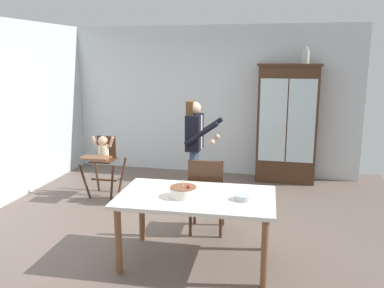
# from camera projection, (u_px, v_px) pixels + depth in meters

# --- Properties ---
(ground_plane) EXTENTS (6.24, 6.24, 0.00)m
(ground_plane) POSITION_uv_depth(u_px,v_px,m) (172.00, 226.00, 5.30)
(ground_plane) COLOR #66564C
(wall_back) EXTENTS (5.32, 0.06, 2.70)m
(wall_back) POSITION_uv_depth(u_px,v_px,m) (211.00, 101.00, 7.51)
(wall_back) COLOR silver
(wall_back) RESTS_ON ground_plane
(china_cabinet) EXTENTS (1.05, 0.48, 2.04)m
(china_cabinet) POSITION_uv_depth(u_px,v_px,m) (287.00, 123.00, 7.01)
(china_cabinet) COLOR #422819
(china_cabinet) RESTS_ON ground_plane
(ceramic_vase) EXTENTS (0.13, 0.13, 0.27)m
(ceramic_vase) POSITION_uv_depth(u_px,v_px,m) (306.00, 56.00, 6.72)
(ceramic_vase) COLOR #B2B7B2
(ceramic_vase) RESTS_ON china_cabinet
(high_chair_with_toddler) EXTENTS (0.60, 0.70, 0.95)m
(high_chair_with_toddler) POSITION_uv_depth(u_px,v_px,m) (103.00, 155.00, 6.34)
(high_chair_with_toddler) COLOR #422819
(high_chair_with_toddler) RESTS_ON ground_plane
(adult_person) EXTENTS (0.49, 0.48, 1.53)m
(adult_person) POSITION_uv_depth(u_px,v_px,m) (195.00, 140.00, 5.93)
(adult_person) COLOR #3D4C6B
(adult_person) RESTS_ON ground_plane
(dining_table) EXTENTS (1.67, 1.03, 0.74)m
(dining_table) POSITION_uv_depth(u_px,v_px,m) (196.00, 203.00, 4.27)
(dining_table) COLOR silver
(dining_table) RESTS_ON ground_plane
(birthday_cake) EXTENTS (0.28, 0.28, 0.19)m
(birthday_cake) POSITION_uv_depth(u_px,v_px,m) (183.00, 192.00, 4.21)
(birthday_cake) COLOR white
(birthday_cake) RESTS_ON dining_table
(serving_bowl) EXTENTS (0.18, 0.18, 0.05)m
(serving_bowl) POSITION_uv_depth(u_px,v_px,m) (243.00, 197.00, 4.12)
(serving_bowl) COLOR #B2BCC6
(serving_bowl) RESTS_ON dining_table
(dining_chair_far_side) EXTENTS (0.48, 0.48, 0.96)m
(dining_chair_far_side) POSITION_uv_depth(u_px,v_px,m) (206.00, 191.00, 4.96)
(dining_chair_far_side) COLOR #422819
(dining_chair_far_side) RESTS_ON ground_plane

